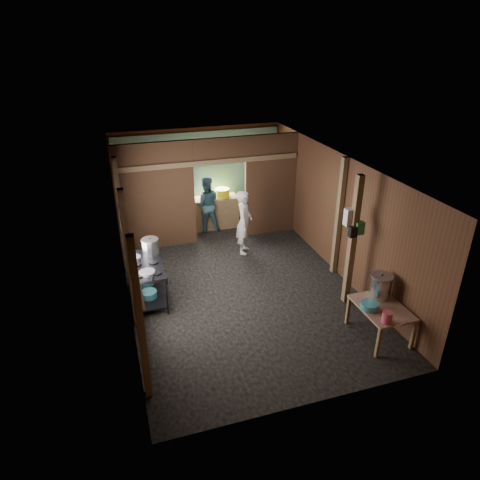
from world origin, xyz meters
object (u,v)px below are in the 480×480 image
object	(u,v)px
gas_range	(147,282)
pink_bucket	(387,317)
stove_pot_large	(151,247)
cook	(244,222)
stock_pot	(380,287)
prep_table	(379,321)
yellow_tub	(222,193)

from	to	relation	value
gas_range	pink_bucket	size ratio (longest dim) A/B	6.90
gas_range	stove_pot_large	world-z (taller)	stove_pot_large
gas_range	cook	xyz separation A→B (m)	(2.47, 1.39, 0.37)
gas_range	pink_bucket	world-z (taller)	gas_range
gas_range	stock_pot	bearing A→B (deg)	-28.43
stock_pot	pink_bucket	bearing A→B (deg)	-114.91
gas_range	prep_table	size ratio (longest dim) A/B	1.33
gas_range	stove_pot_large	bearing A→B (deg)	66.93
gas_range	prep_table	xyz separation A→B (m)	(3.71, -2.37, -0.10)
prep_table	pink_bucket	distance (m)	0.59
prep_table	yellow_tub	distance (m)	5.60
cook	prep_table	bearing A→B (deg)	-136.94
prep_table	stock_pot	size ratio (longest dim) A/B	2.26
stock_pot	stove_pot_large	bearing A→B (deg)	145.97
stove_pot_large	yellow_tub	distance (m)	3.43
stock_pot	pink_bucket	size ratio (longest dim) A/B	2.29
pink_bucket	yellow_tub	size ratio (longest dim) A/B	0.50
prep_table	stock_pot	bearing A→B (deg)	65.83
prep_table	pink_bucket	xyz separation A→B (m)	(-0.19, -0.40, 0.40)
stock_pot	yellow_tub	world-z (taller)	yellow_tub
gas_range	stock_pot	size ratio (longest dim) A/B	3.01
yellow_tub	pink_bucket	bearing A→B (deg)	-78.86
prep_table	gas_range	bearing A→B (deg)	147.42
prep_table	pink_bucket	world-z (taller)	pink_bucket
gas_range	cook	distance (m)	2.86
stove_pot_large	yellow_tub	xyz separation A→B (m)	(2.21, 2.63, 0.00)
prep_table	stove_pot_large	bearing A→B (deg)	141.96
prep_table	yellow_tub	world-z (taller)	yellow_tub
pink_bucket	gas_range	bearing A→B (deg)	141.84
prep_table	stove_pot_large	distance (m)	4.54
stock_pot	cook	xyz separation A→B (m)	(-1.38, 3.47, -0.03)
stock_pot	yellow_tub	distance (m)	5.31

